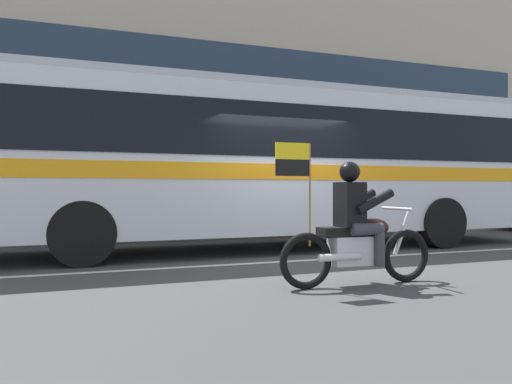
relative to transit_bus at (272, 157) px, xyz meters
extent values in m
plane|color=#3D3D3F|center=(-0.26, -1.19, -1.88)|extent=(60.00, 60.00, 0.00)
cube|color=gray|center=(-0.26, 3.91, -1.81)|extent=(28.00, 3.80, 0.15)
cube|color=silver|center=(-0.26, -1.79, -1.88)|extent=(26.60, 0.14, 0.01)
cube|color=#233347|center=(-0.26, 5.77, 3.30)|extent=(25.76, 0.10, 1.40)
cube|color=silver|center=(0.00, 0.01, -0.15)|extent=(12.03, 2.68, 2.70)
cube|color=black|center=(0.00, 0.01, 0.40)|extent=(11.07, 2.71, 0.96)
cube|color=orange|center=(0.00, 0.01, -0.35)|extent=(11.79, 2.71, 0.28)
cube|color=#ADB1BA|center=(0.00, 0.01, 1.26)|extent=(11.79, 2.55, 0.16)
cylinder|color=black|center=(-3.72, -1.17, -1.36)|extent=(1.04, 0.30, 1.04)
cylinder|color=black|center=(3.30, -1.17, -1.36)|extent=(1.04, 0.30, 1.04)
torus|color=black|center=(0.22, -4.02, -1.54)|extent=(0.69, 0.10, 0.69)
torus|color=black|center=(-1.23, -4.00, -1.54)|extent=(0.69, 0.10, 0.69)
cube|color=silver|center=(-0.55, -4.01, -1.44)|extent=(0.64, 0.29, 0.36)
ellipsoid|color=black|center=(-0.30, -4.01, -1.16)|extent=(0.48, 0.29, 0.24)
cube|color=black|center=(-0.75, -4.01, -1.20)|extent=(0.56, 0.27, 0.12)
cylinder|color=silver|center=(0.16, -4.02, -1.24)|extent=(0.28, 0.06, 0.58)
cylinder|color=silver|center=(0.08, -4.02, -0.92)|extent=(0.05, 0.64, 0.04)
cylinder|color=silver|center=(-0.85, -4.16, -1.49)|extent=(0.55, 0.10, 0.09)
cube|color=black|center=(-0.62, -4.01, -0.86)|extent=(0.29, 0.36, 0.56)
sphere|color=black|center=(-0.62, -4.01, -0.45)|extent=(0.26, 0.26, 0.26)
cylinder|color=#38383D|center=(-0.48, -3.83, -1.16)|extent=(0.42, 0.16, 0.15)
cylinder|color=#38383D|center=(-0.30, -3.83, -1.40)|extent=(0.13, 0.13, 0.46)
cylinder|color=#38383D|center=(-0.48, -4.19, -1.16)|extent=(0.42, 0.16, 0.15)
cylinder|color=#38383D|center=(-0.30, -4.19, -1.40)|extent=(0.13, 0.13, 0.46)
cylinder|color=black|center=(-0.38, -3.81, -0.82)|extent=(0.52, 0.12, 0.32)
cylinder|color=black|center=(-0.38, -4.21, -0.82)|extent=(0.52, 0.12, 0.32)
cylinder|color=olive|center=(-1.18, -4.00, -0.73)|extent=(0.02, 0.02, 1.25)
cube|color=yellow|center=(-1.41, -4.00, -0.21)|extent=(0.44, 0.03, 0.20)
cube|color=black|center=(-1.41, -4.00, -0.41)|extent=(0.44, 0.03, 0.20)
cylinder|color=#4C8C3F|center=(0.95, 3.17, -1.44)|extent=(0.22, 0.22, 0.58)
sphere|color=#4C8C3F|center=(0.95, 3.17, -1.08)|extent=(0.20, 0.20, 0.20)
cylinder|color=#4C8C3F|center=(0.95, 3.03, -1.41)|extent=(0.09, 0.10, 0.09)
camera|label=1|loc=(-3.94, -9.45, -0.67)|focal=35.05mm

